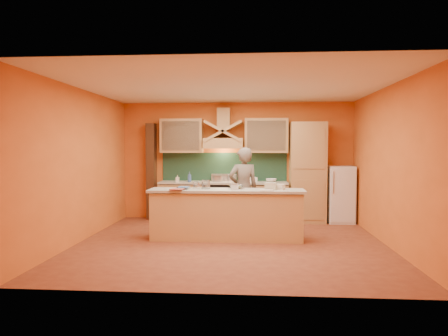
# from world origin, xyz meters

# --- Properties ---
(floor) EXTENTS (5.50, 5.00, 0.01)m
(floor) POSITION_xyz_m (0.00, 0.00, 0.00)
(floor) COLOR brown
(floor) RESTS_ON ground
(ceiling) EXTENTS (5.50, 5.00, 0.01)m
(ceiling) POSITION_xyz_m (0.00, 0.00, 2.80)
(ceiling) COLOR white
(ceiling) RESTS_ON wall_back
(wall_back) EXTENTS (5.50, 0.02, 2.80)m
(wall_back) POSITION_xyz_m (0.00, 2.50, 1.40)
(wall_back) COLOR orange
(wall_back) RESTS_ON floor
(wall_front) EXTENTS (5.50, 0.02, 2.80)m
(wall_front) POSITION_xyz_m (0.00, -2.50, 1.40)
(wall_front) COLOR orange
(wall_front) RESTS_ON floor
(wall_left) EXTENTS (0.02, 5.00, 2.80)m
(wall_left) POSITION_xyz_m (-2.75, 0.00, 1.40)
(wall_left) COLOR orange
(wall_left) RESTS_ON floor
(wall_right) EXTENTS (0.02, 5.00, 2.80)m
(wall_right) POSITION_xyz_m (2.75, 0.00, 1.40)
(wall_right) COLOR orange
(wall_right) RESTS_ON floor
(base_cabinet_left) EXTENTS (1.10, 0.60, 0.86)m
(base_cabinet_left) POSITION_xyz_m (-1.25, 2.20, 0.43)
(base_cabinet_left) COLOR tan
(base_cabinet_left) RESTS_ON floor
(base_cabinet_right) EXTENTS (1.10, 0.60, 0.86)m
(base_cabinet_right) POSITION_xyz_m (0.65, 2.20, 0.43)
(base_cabinet_right) COLOR tan
(base_cabinet_right) RESTS_ON floor
(counter_top) EXTENTS (3.00, 0.62, 0.04)m
(counter_top) POSITION_xyz_m (-0.30, 2.20, 0.90)
(counter_top) COLOR #B8AE9B
(counter_top) RESTS_ON base_cabinet_left
(stove) EXTENTS (0.60, 0.58, 0.90)m
(stove) POSITION_xyz_m (-0.30, 2.20, 0.45)
(stove) COLOR black
(stove) RESTS_ON floor
(backsplash) EXTENTS (3.00, 0.03, 0.70)m
(backsplash) POSITION_xyz_m (-0.30, 2.48, 1.25)
(backsplash) COLOR #183526
(backsplash) RESTS_ON wall_back
(range_hood) EXTENTS (0.92, 0.50, 0.24)m
(range_hood) POSITION_xyz_m (-0.30, 2.25, 1.82)
(range_hood) COLOR tan
(range_hood) RESTS_ON wall_back
(hood_chimney) EXTENTS (0.30, 0.30, 0.50)m
(hood_chimney) POSITION_xyz_m (-0.30, 2.35, 2.40)
(hood_chimney) COLOR tan
(hood_chimney) RESTS_ON wall_back
(upper_cabinet_left) EXTENTS (1.00, 0.35, 0.80)m
(upper_cabinet_left) POSITION_xyz_m (-1.30, 2.33, 2.00)
(upper_cabinet_left) COLOR tan
(upper_cabinet_left) RESTS_ON wall_back
(upper_cabinet_right) EXTENTS (1.00, 0.35, 0.80)m
(upper_cabinet_right) POSITION_xyz_m (0.70, 2.33, 2.00)
(upper_cabinet_right) COLOR tan
(upper_cabinet_right) RESTS_ON wall_back
(pantry_column) EXTENTS (0.80, 0.60, 2.30)m
(pantry_column) POSITION_xyz_m (1.65, 2.20, 1.15)
(pantry_column) COLOR tan
(pantry_column) RESTS_ON floor
(fridge) EXTENTS (0.58, 0.60, 1.30)m
(fridge) POSITION_xyz_m (2.40, 2.20, 0.65)
(fridge) COLOR white
(fridge) RESTS_ON floor
(trim_column_left) EXTENTS (0.20, 0.30, 2.30)m
(trim_column_left) POSITION_xyz_m (-2.05, 2.35, 1.15)
(trim_column_left) COLOR #472816
(trim_column_left) RESTS_ON floor
(island_body) EXTENTS (2.80, 0.55, 0.88)m
(island_body) POSITION_xyz_m (-0.10, 0.30, 0.44)
(island_body) COLOR #E0B573
(island_body) RESTS_ON floor
(island_top) EXTENTS (2.90, 0.62, 0.05)m
(island_top) POSITION_xyz_m (-0.10, 0.30, 0.92)
(island_top) COLOR #B8AE9B
(island_top) RESTS_ON island_body
(person) EXTENTS (0.72, 0.58, 1.72)m
(person) POSITION_xyz_m (0.19, 1.16, 0.86)
(person) COLOR #70665B
(person) RESTS_ON floor
(pot_large) EXTENTS (0.30, 0.30, 0.15)m
(pot_large) POSITION_xyz_m (-0.42, 2.23, 0.97)
(pot_large) COLOR silver
(pot_large) RESTS_ON stove
(pot_small) EXTENTS (0.26, 0.26, 0.15)m
(pot_small) POSITION_xyz_m (-0.12, 2.36, 0.98)
(pot_small) COLOR silver
(pot_small) RESTS_ON stove
(soap_bottle_a) EXTENTS (0.08, 0.08, 0.17)m
(soap_bottle_a) POSITION_xyz_m (-1.34, 1.97, 1.00)
(soap_bottle_a) COLOR white
(soap_bottle_a) RESTS_ON counter_top
(soap_bottle_b) EXTENTS (0.12, 0.12, 0.24)m
(soap_bottle_b) POSITION_xyz_m (-1.08, 2.07, 1.04)
(soap_bottle_b) COLOR #365495
(soap_bottle_b) RESTS_ON counter_top
(bowl_back) EXTENTS (0.27, 0.27, 0.08)m
(bowl_back) POSITION_xyz_m (0.82, 2.25, 0.96)
(bowl_back) COLOR white
(bowl_back) RESTS_ON counter_top
(dish_rack) EXTENTS (0.37, 0.33, 0.11)m
(dish_rack) POSITION_xyz_m (0.32, 2.27, 0.97)
(dish_rack) COLOR white
(dish_rack) RESTS_ON counter_top
(book_lower) EXTENTS (0.27, 0.34, 0.03)m
(book_lower) POSITION_xyz_m (-1.10, 0.12, 0.96)
(book_lower) COLOR #AD4E3D
(book_lower) RESTS_ON island_top
(book_upper) EXTENTS (0.21, 0.29, 0.02)m
(book_upper) POSITION_xyz_m (-1.01, 0.30, 0.98)
(book_upper) COLOR #3E5D89
(book_upper) RESTS_ON island_top
(jar_large) EXTENTS (0.19, 0.19, 0.17)m
(jar_large) POSITION_xyz_m (-0.49, 0.35, 1.03)
(jar_large) COLOR silver
(jar_large) RESTS_ON island_top
(jar_small) EXTENTS (0.15, 0.15, 0.14)m
(jar_small) POSITION_xyz_m (-0.67, 0.32, 1.01)
(jar_small) COLOR white
(jar_small) RESTS_ON island_top
(kitchen_scale) EXTENTS (0.15, 0.15, 0.10)m
(kitchen_scale) POSITION_xyz_m (0.06, 0.23, 1.00)
(kitchen_scale) COLOR silver
(kitchen_scale) RESTS_ON island_top
(mixing_bowl) EXTENTS (0.30, 0.30, 0.07)m
(mixing_bowl) POSITION_xyz_m (0.07, 0.45, 0.98)
(mixing_bowl) COLOR silver
(mixing_bowl) RESTS_ON island_top
(cloth) EXTENTS (0.24, 0.19, 0.02)m
(cloth) POSITION_xyz_m (0.64, 0.11, 0.95)
(cloth) COLOR beige
(cloth) RESTS_ON island_top
(grocery_bag_a) EXTENTS (0.22, 0.19, 0.13)m
(grocery_bag_a) POSITION_xyz_m (0.72, 0.30, 1.01)
(grocery_bag_a) COLOR beige
(grocery_bag_a) RESTS_ON island_top
(grocery_bag_b) EXTENTS (0.20, 0.19, 0.10)m
(grocery_bag_b) POSITION_xyz_m (0.90, 0.35, 0.99)
(grocery_bag_b) COLOR beige
(grocery_bag_b) RESTS_ON island_top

